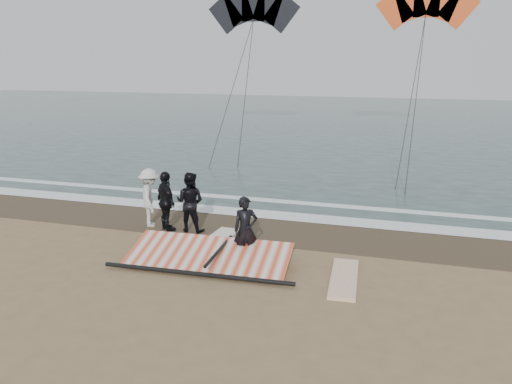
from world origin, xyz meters
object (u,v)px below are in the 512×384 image
man_main (246,229)px  sail_rig (208,256)px  board_cream (215,242)px  board_white (344,278)px

man_main → sail_rig: bearing=178.8°
man_main → board_cream: 1.75m
sail_rig → man_main: bearing=27.6°
board_white → sail_rig: 3.54m
sail_rig → board_cream: bearing=104.0°
board_cream → sail_rig: sail_rig is taller
man_main → board_cream: (-1.23, 0.92, -0.82)m
board_white → board_cream: 4.13m
man_main → sail_rig: size_ratio=0.36×
man_main → sail_rig: 1.21m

